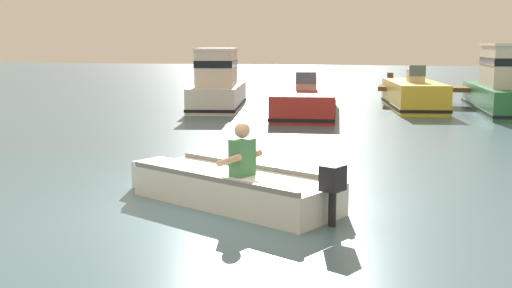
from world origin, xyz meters
name	(u,v)px	position (x,y,z in m)	size (l,w,h in m)	color
ground_plane	(202,211)	(0.00, 0.00, 0.00)	(120.00, 120.00, 0.00)	slate
rowboat_with_person	(231,186)	(0.27, 0.49, 0.25)	(3.50, 2.38, 1.19)	white
moored_boat_white	(218,87)	(-3.75, 12.97, 0.78)	(2.45, 5.00, 2.13)	white
moored_boat_red	(307,102)	(-0.47, 12.24, 0.38)	(2.54, 6.49, 1.39)	#B72D28
moored_boat_yellow	(413,96)	(2.95, 14.40, 0.47)	(2.36, 5.00, 1.55)	gold
moored_boat_green	(505,88)	(5.89, 14.02, 0.84)	(2.17, 6.19, 2.29)	#287042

